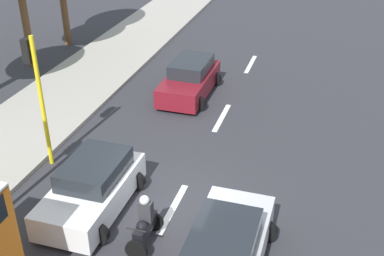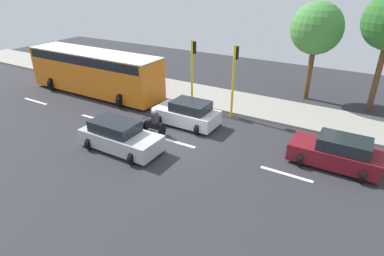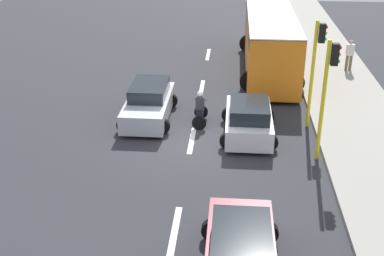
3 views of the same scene
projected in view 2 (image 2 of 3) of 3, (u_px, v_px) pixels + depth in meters
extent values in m
cube|color=#2D2D33|center=(176.00, 143.00, 17.17)|extent=(40.00, 60.00, 0.10)
cube|color=#9E998E|center=(230.00, 101.00, 22.53)|extent=(4.00, 60.00, 0.15)
cube|color=white|center=(286.00, 174.00, 14.39)|extent=(0.20, 2.40, 0.01)
cube|color=white|center=(176.00, 142.00, 17.14)|extent=(0.20, 2.40, 0.01)
cube|color=white|center=(96.00, 119.00, 19.89)|extent=(0.20, 2.40, 0.01)
cube|color=white|center=(36.00, 101.00, 22.64)|extent=(0.20, 2.40, 0.01)
cube|color=white|center=(186.00, 116.00, 18.96)|extent=(1.82, 3.86, 0.80)
cube|color=#1E2328|center=(191.00, 106.00, 18.52)|extent=(1.53, 2.16, 0.56)
cylinder|color=black|center=(161.00, 120.00, 19.03)|extent=(0.64, 0.22, 0.64)
cylinder|color=black|center=(176.00, 111.00, 20.27)|extent=(0.64, 0.22, 0.64)
cylinder|color=black|center=(198.00, 129.00, 17.86)|extent=(0.64, 0.22, 0.64)
cylinder|color=black|center=(211.00, 119.00, 19.10)|extent=(0.64, 0.22, 0.64)
cube|color=maroon|center=(334.00, 155.00, 14.84)|extent=(1.75, 4.02, 0.80)
cube|color=#1E2328|center=(345.00, 144.00, 14.40)|extent=(1.47, 2.25, 0.56)
cylinder|color=black|center=(301.00, 159.00, 14.96)|extent=(0.64, 0.22, 0.64)
cylinder|color=black|center=(308.00, 146.00, 16.15)|extent=(0.64, 0.22, 0.64)
cylinder|color=black|center=(363.00, 175.00, 13.75)|extent=(0.64, 0.22, 0.64)
cylinder|color=black|center=(366.00, 159.00, 14.93)|extent=(0.64, 0.22, 0.64)
cube|color=#B7B7BC|center=(121.00, 140.00, 16.22)|extent=(1.79, 4.30, 0.80)
cube|color=#1E2328|center=(115.00, 126.00, 16.08)|extent=(1.51, 2.41, 0.56)
cylinder|color=black|center=(153.00, 144.00, 16.29)|extent=(0.64, 0.22, 0.64)
cylinder|color=black|center=(133.00, 158.00, 15.07)|extent=(0.64, 0.22, 0.64)
cylinder|color=black|center=(112.00, 131.00, 17.59)|extent=(0.64, 0.22, 0.64)
cylinder|color=black|center=(91.00, 143.00, 16.37)|extent=(0.64, 0.22, 0.64)
cube|color=orange|center=(95.00, 72.00, 23.45)|extent=(2.50, 11.00, 2.90)
cube|color=black|center=(93.00, 57.00, 22.97)|extent=(2.52, 10.56, 0.60)
cube|color=white|center=(92.00, 52.00, 22.80)|extent=(2.50, 11.00, 0.08)
cylinder|color=black|center=(54.00, 84.00, 24.71)|extent=(1.00, 0.30, 1.00)
cylinder|color=black|center=(76.00, 77.00, 26.42)|extent=(1.00, 0.30, 1.00)
cylinder|color=black|center=(122.00, 100.00, 21.49)|extent=(1.00, 0.30, 1.00)
cylinder|color=black|center=(143.00, 91.00, 23.19)|extent=(1.00, 0.30, 1.00)
cylinder|color=black|center=(145.00, 127.00, 18.21)|extent=(0.60, 0.10, 0.60)
cylinder|color=black|center=(162.00, 131.00, 17.66)|extent=(0.60, 0.10, 0.60)
cube|color=black|center=(154.00, 125.00, 17.80)|extent=(0.28, 1.10, 0.36)
sphere|color=black|center=(151.00, 121.00, 17.82)|extent=(0.32, 0.32, 0.32)
cylinder|color=black|center=(146.00, 117.00, 17.90)|extent=(0.55, 0.04, 0.04)
cube|color=#333338|center=(155.00, 118.00, 17.56)|extent=(0.36, 0.24, 0.60)
sphere|color=silver|center=(154.00, 111.00, 17.41)|extent=(0.26, 0.26, 0.26)
cylinder|color=#72604C|center=(136.00, 73.00, 27.06)|extent=(0.16, 0.16, 0.85)
cylinder|color=#72604C|center=(137.00, 73.00, 27.22)|extent=(0.16, 0.16, 0.85)
cube|color=silver|center=(136.00, 64.00, 26.82)|extent=(0.40, 0.24, 0.60)
sphere|color=tan|center=(136.00, 59.00, 26.63)|extent=(0.22, 0.22, 0.22)
cylinder|color=yellow|center=(233.00, 82.00, 19.32)|extent=(0.14, 0.14, 4.50)
cube|color=black|center=(236.00, 53.00, 18.73)|extent=(0.24, 0.24, 0.76)
sphere|color=red|center=(237.00, 48.00, 18.71)|extent=(0.16, 0.16, 0.16)
sphere|color=#F2A50C|center=(237.00, 52.00, 18.82)|extent=(0.16, 0.16, 0.16)
sphere|color=green|center=(237.00, 56.00, 18.92)|extent=(0.16, 0.16, 0.16)
cylinder|color=yellow|center=(192.00, 75.00, 20.66)|extent=(0.14, 0.14, 4.50)
cube|color=black|center=(194.00, 48.00, 20.06)|extent=(0.24, 0.24, 0.76)
sphere|color=red|center=(195.00, 43.00, 20.05)|extent=(0.16, 0.16, 0.16)
sphere|color=#F2A50C|center=(195.00, 47.00, 20.16)|extent=(0.16, 0.16, 0.16)
sphere|color=green|center=(195.00, 51.00, 20.26)|extent=(0.16, 0.16, 0.16)
cylinder|color=brown|center=(309.00, 73.00, 22.41)|extent=(0.36, 0.36, 3.74)
sphere|color=#478C3D|center=(317.00, 28.00, 21.06)|extent=(3.45, 3.45, 3.45)
cylinder|color=brown|center=(377.00, 77.00, 20.22)|extent=(0.36, 0.36, 4.49)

